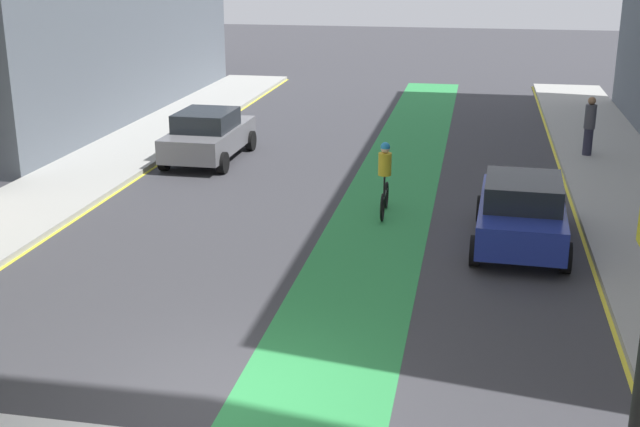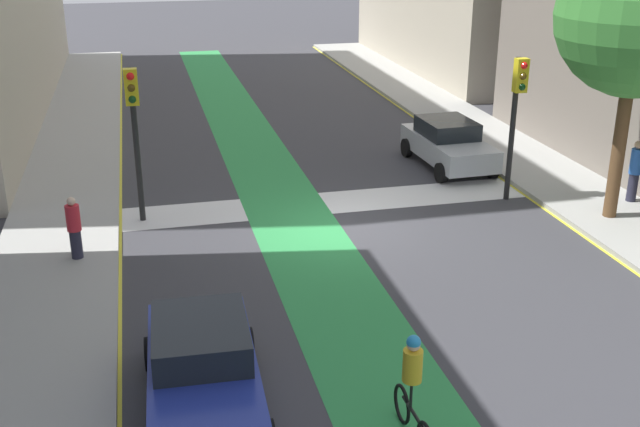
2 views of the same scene
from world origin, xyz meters
TOP-DOWN VIEW (x-y plane):
  - ground_plane at (0.00, 0.00)m, footprint 120.00×120.00m
  - bike_lane_paint at (1.29, 0.00)m, footprint 2.40×60.00m
  - crosswalk_band at (0.00, -2.00)m, footprint 12.00×1.80m
  - sidewalk_left at (-7.50, 0.00)m, footprint 3.00×60.00m
  - curb_stripe_left at (-6.00, 0.00)m, footprint 0.16×60.00m
  - sidewalk_right at (7.50, 0.00)m, footprint 3.00×60.00m
  - curb_stripe_right at (6.00, 0.00)m, footprint 0.16×60.00m
  - traffic_signal_near_right at (5.35, -1.75)m, footprint 0.35×0.52m
  - traffic_signal_near_left at (-5.28, -0.98)m, footprint 0.35×0.52m
  - car_blue_right_far at (4.52, 7.37)m, footprint 2.15×4.27m
  - car_silver_left_near at (-4.77, -4.52)m, footprint 2.16×4.27m
  - cyclist_in_lane at (1.33, 8.97)m, footprint 0.32×1.73m
  - pedestrian_sidewalk_right_a at (6.96, 0.69)m, footprint 0.34×0.34m
  - pedestrian_sidewalk_left_a at (-8.55, 0.27)m, footprint 0.34×0.34m
  - street_tree_near at (-7.25, 1.20)m, footprint 4.15×4.15m

SIDE VIEW (x-z plane):
  - ground_plane at x=0.00m, z-range 0.00..0.00m
  - crosswalk_band at x=0.00m, z-range 0.00..0.01m
  - bike_lane_paint at x=1.29m, z-range 0.00..0.01m
  - curb_stripe_left at x=-6.00m, z-range 0.00..0.01m
  - curb_stripe_right at x=6.00m, z-range 0.00..0.01m
  - sidewalk_left at x=-7.50m, z-range 0.00..0.15m
  - sidewalk_right at x=7.50m, z-range 0.00..0.15m
  - car_blue_right_far at x=4.52m, z-range 0.02..1.59m
  - car_silver_left_near at x=-4.77m, z-range 0.02..1.59m
  - pedestrian_sidewalk_right_a at x=6.96m, z-range 0.16..1.72m
  - cyclist_in_lane at x=1.33m, z-range 0.04..1.90m
  - pedestrian_sidewalk_left_a at x=-8.55m, z-range 0.18..1.99m
  - traffic_signal_near_left at x=-5.28m, z-range 0.85..5.08m
  - traffic_signal_near_right at x=5.35m, z-range 0.86..5.12m
  - street_tree_near at x=-7.25m, z-range 1.80..9.30m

